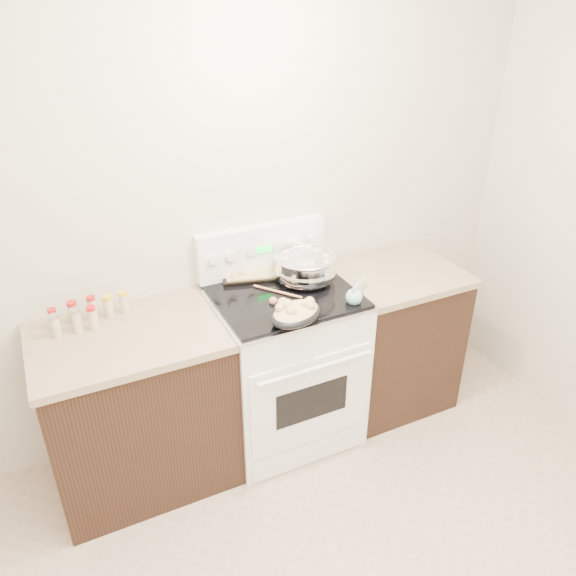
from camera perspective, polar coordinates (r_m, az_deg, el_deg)
room_shell at (r=1.41m, az=11.49°, el=-1.85°), size 4.10×3.60×2.75m
counter_left at (r=3.08m, az=-14.84°, el=-11.59°), size 0.93×0.67×0.92m
counter_right at (r=3.58m, az=10.18°, el=-4.72°), size 0.73×0.67×0.92m
kitchen_range at (r=3.25m, az=-0.42°, el=-7.51°), size 0.78×0.73×1.22m
mixing_bowl at (r=3.09m, az=1.77°, el=2.02°), size 0.42×0.42×0.20m
roasting_pan at (r=2.73m, az=0.76°, el=-2.50°), size 0.35×0.30×0.11m
baking_sheet at (r=3.20m, az=-3.41°, el=1.74°), size 0.45×0.36×0.06m
wooden_spoon at (r=2.94m, az=-1.33°, el=-0.93°), size 0.19×0.24×0.04m
blue_ladle at (r=2.92m, az=6.76°, el=-0.78°), size 0.23×0.22×0.11m
spice_jars at (r=2.92m, az=-19.87°, el=-2.46°), size 0.38×0.15×0.13m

